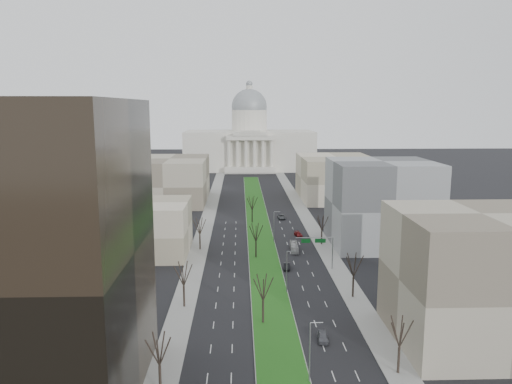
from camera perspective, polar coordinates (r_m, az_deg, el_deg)
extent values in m
plane|color=black|center=(170.18, 0.23, -3.53)|extent=(600.00, 600.00, 0.00)
cube|color=#999993|center=(169.19, 0.24, -3.58)|extent=(8.00, 222.00, 0.15)
cube|color=#1A5115|center=(169.17, 0.24, -3.55)|extent=(7.70, 221.70, 0.06)
cube|color=gray|center=(146.28, -6.31, -5.77)|extent=(5.00, 330.00, 0.15)
cube|color=gray|center=(147.72, 7.42, -5.64)|extent=(5.00, 330.00, 0.15)
cube|color=beige|center=(316.75, -0.76, 4.83)|extent=(80.00, 40.00, 24.00)
cube|color=beige|center=(294.93, -0.67, 2.51)|extent=(30.00, 6.00, 4.00)
cube|color=beige|center=(293.15, -0.68, 6.20)|extent=(28.00, 5.00, 2.50)
cube|color=beige|center=(293.04, -0.68, 6.59)|extent=(20.00, 5.00, 1.80)
cube|color=beige|center=(292.96, -0.68, 6.90)|extent=(12.00, 5.00, 1.60)
cylinder|color=beige|center=(315.72, -0.77, 8.09)|extent=(22.00, 22.00, 14.00)
sphere|color=gray|center=(315.60, -0.77, 9.72)|extent=(22.00, 22.00, 22.00)
cylinder|color=beige|center=(315.79, -0.78, 11.72)|extent=(4.00, 4.00, 4.00)
sphere|color=gray|center=(315.91, -0.78, 12.26)|extent=(4.00, 4.00, 4.00)
cylinder|color=beige|center=(293.85, -3.12, 4.43)|extent=(2.00, 2.00, 16.00)
cylinder|color=beige|center=(293.78, -2.14, 4.44)|extent=(2.00, 2.00, 16.00)
cylinder|color=beige|center=(293.80, -1.16, 4.45)|extent=(2.00, 2.00, 16.00)
cylinder|color=beige|center=(293.91, -0.19, 4.45)|extent=(2.00, 2.00, 16.00)
cylinder|color=beige|center=(294.09, 0.79, 4.45)|extent=(2.00, 2.00, 16.00)
cylinder|color=beige|center=(294.37, 1.77, 4.45)|extent=(2.00, 2.00, 16.00)
cube|color=black|center=(73.18, -26.97, -6.41)|extent=(34.00, 30.00, 40.00)
cube|color=tan|center=(137.07, -13.17, -4.04)|extent=(26.00, 22.00, 14.00)
cube|color=#786D5C|center=(91.23, 23.92, -9.02)|extent=(26.00, 24.00, 22.00)
cube|color=#595B5E|center=(145.78, 14.13, -1.25)|extent=(28.00, 26.00, 24.00)
cube|color=#786D5C|center=(209.72, -9.78, 1.35)|extent=(30.00, 40.00, 18.00)
cube|color=tan|center=(216.59, 9.09, 1.64)|extent=(30.00, 40.00, 18.00)
cylinder|color=black|center=(74.34, -10.90, -20.28)|extent=(0.40, 0.40, 4.08)
cylinder|color=black|center=(101.15, -8.23, -11.74)|extent=(0.40, 0.40, 4.32)
cylinder|color=black|center=(138.99, -6.42, -5.73)|extent=(0.40, 0.40, 4.22)
cylinder|color=black|center=(80.42, 15.99, -18.02)|extent=(0.40, 0.40, 4.13)
cylinder|color=black|center=(106.81, 11.03, -10.61)|extent=(0.40, 0.40, 4.42)
cylinder|color=black|center=(144.31, 7.51, -5.21)|extent=(0.40, 0.40, 4.03)
cylinder|color=black|center=(93.22, 0.81, -13.56)|extent=(0.40, 0.40, 4.32)
cylinder|color=black|center=(130.90, -0.01, -6.63)|extent=(0.40, 0.40, 4.32)
cylinder|color=black|center=(169.64, -0.45, -2.82)|extent=(0.40, 0.40, 4.32)
cylinder|color=gray|center=(74.71, 6.16, -17.84)|extent=(0.20, 0.20, 9.00)
cylinder|color=gray|center=(72.82, 6.95, -14.60)|extent=(1.80, 0.12, 0.12)
cylinder|color=gray|center=(106.74, 3.53, -9.16)|extent=(0.20, 0.20, 9.00)
cylinder|color=gray|center=(105.43, 4.05, -6.78)|extent=(1.80, 0.12, 0.12)
cylinder|color=gray|center=(145.04, 2.06, -4.05)|extent=(0.20, 0.20, 9.00)
cylinder|color=gray|center=(144.08, 2.43, -2.27)|extent=(1.80, 0.12, 0.12)
cylinder|color=gray|center=(122.76, 8.73, -6.96)|extent=(0.24, 0.24, 8.00)
cylinder|color=gray|center=(120.94, 6.68, -5.20)|extent=(9.00, 0.18, 0.18)
cube|color=#0C591E|center=(121.45, 7.37, -5.54)|extent=(2.60, 0.08, 1.00)
cube|color=#0C591E|center=(120.94, 5.72, -5.57)|extent=(2.20, 0.08, 1.00)
imported|color=#52535A|center=(88.30, 7.64, -16.05)|extent=(2.10, 4.46, 1.48)
imported|color=black|center=(122.83, 3.53, -8.46)|extent=(1.90, 4.43, 1.42)
imported|color=maroon|center=(153.10, 4.85, -4.82)|extent=(2.52, 4.66, 1.28)
imported|color=#494C51|center=(176.08, 2.91, -2.85)|extent=(2.64, 5.32, 1.45)
imported|color=silver|center=(137.61, 4.39, -6.28)|extent=(2.26, 8.19, 2.26)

